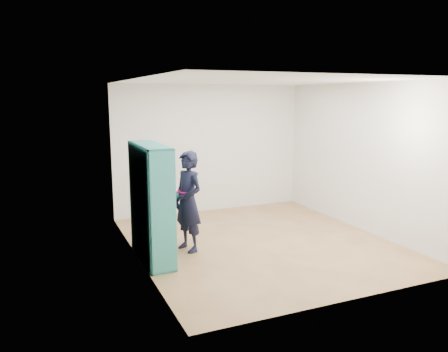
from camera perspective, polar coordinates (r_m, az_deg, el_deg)
name	(u,v)px	position (r m, az deg, el deg)	size (l,w,h in m)	color
floor	(260,242)	(7.28, 4.78, -8.61)	(4.50, 4.50, 0.00)	olive
ceiling	(263,81)	(6.89, 5.12, 12.30)	(4.50, 4.50, 0.00)	white
wall_left	(136,173)	(6.29, -11.37, 0.43)	(0.02, 4.50, 2.60)	silver
wall_right	(362,157)	(8.09, 17.56, 2.34)	(0.02, 4.50, 2.60)	silver
wall_back	(210,149)	(8.99, -1.82, 3.58)	(4.00, 0.02, 2.60)	silver
wall_front	(356,192)	(5.12, 16.85, -2.06)	(4.00, 0.02, 2.60)	silver
bookshelf	(150,204)	(6.40, -9.70, -3.69)	(0.37, 1.27, 1.69)	teal
person	(188,201)	(6.71, -4.71, -3.32)	(0.53, 0.66, 1.56)	black
smartphone	(177,195)	(6.68, -6.17, -2.51)	(0.06, 0.08, 0.12)	silver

